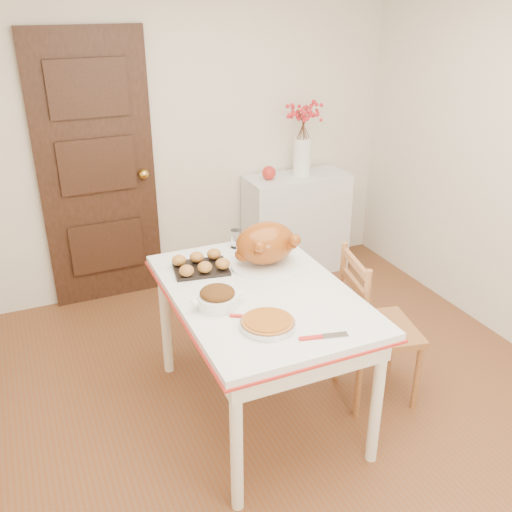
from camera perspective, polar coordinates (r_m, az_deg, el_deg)
name	(u,v)px	position (r m, az deg, el deg)	size (l,w,h in m)	color
floor	(300,421)	(3.44, 4.41, -16.17)	(3.50, 4.00, 0.00)	brown
wall_back	(185,134)	(4.56, -7.15, 12.01)	(3.50, 0.00, 2.50)	beige
door_back	(97,173)	(4.44, -15.60, 8.00)	(0.85, 0.06, 2.06)	#3C2118
sideboard	(296,224)	(4.93, 4.03, 3.21)	(0.87, 0.39, 0.87)	silver
kitchen_table	(260,353)	(3.26, 0.36, -9.68)	(0.93, 1.35, 0.81)	white
chair_oak	(380,327)	(3.43, 12.27, -6.95)	(0.42, 0.42, 0.96)	#A0642D
berry_vase	(303,137)	(4.72, 4.71, 11.79)	(0.33, 0.33, 0.64)	white
apple	(269,173)	(4.66, 1.30, 8.33)	(0.11, 0.11, 0.11)	red
turkey_platter	(266,245)	(3.26, 0.97, 1.08)	(0.41, 0.33, 0.26)	#8A410C
pumpkin_pie	(268,322)	(2.72, 1.17, -6.66)	(0.27, 0.27, 0.06)	#9B5115
stuffing_dish	(217,298)	(2.88, -3.89, -4.17)	(0.27, 0.21, 0.10)	#41220C
rolls_tray	(201,264)	(3.26, -5.56, -0.76)	(0.31, 0.24, 0.08)	#B57034
pie_server	(324,336)	(2.67, 6.78, -8.00)	(0.24, 0.07, 0.01)	silver
carving_knife	(253,317)	(2.80, -0.29, -6.10)	(0.23, 0.06, 0.01)	silver
drinking_glass	(236,239)	(3.53, -2.03, 1.74)	(0.07, 0.07, 0.12)	white
shaker_pair	(271,238)	(3.57, 1.52, 1.84)	(0.09, 0.04, 0.09)	white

